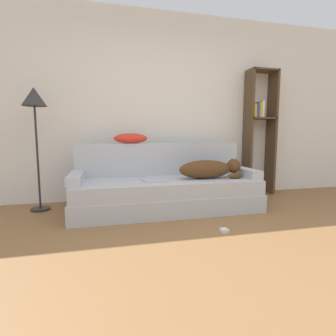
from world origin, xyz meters
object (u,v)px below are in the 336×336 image
Objects in this scene: bookshelf at (260,126)px; power_adapter at (224,230)px; couch at (166,195)px; dog at (210,169)px; laptop at (156,180)px; throw_pillow at (131,138)px; floor_lamp at (34,107)px.

power_adapter is at bearing -131.30° from bookshelf.
couch is at bearing -160.87° from bookshelf.
bookshelf reaches higher than dog.
couch is at bearing 112.41° from power_adapter.
couch is at bearing 17.56° from laptop.
power_adapter is (-0.18, -0.81, -0.50)m from dog.
throw_pillow is at bearing -174.00° from bookshelf.
bookshelf is at bearing 19.13° from couch.
floor_lamp is at bearing 146.73° from power_adapter.
laptop is 0.71m from throw_pillow.
dog is at bearing -24.71° from throw_pillow.
floor_lamp is (-2.09, 0.44, 0.76)m from dog.
bookshelf is at bearing 6.00° from throw_pillow.
bookshelf reaches higher than couch.
laptop is (-0.69, -0.01, -0.11)m from dog.
dog reaches higher than couch.
power_adapter is (0.51, -0.80, -0.38)m from laptop.
bookshelf is at bearing 48.70° from power_adapter.
floor_lamp is (-1.14, 0.00, 0.38)m from throw_pillow.
couch is 0.98m from power_adapter.
couch is 31.22× the size of power_adapter.
couch is 6.17× the size of laptop.
bookshelf is (1.10, 0.65, 0.57)m from dog.
floor_lamp reaches higher than couch.
bookshelf is 1.29× the size of floor_lamp.
laptop is at bearing -17.77° from floor_lamp.
throw_pillow is (-0.95, 0.43, 0.38)m from dog.
power_adapter is at bearing -33.27° from floor_lamp.
throw_pillow is 2.06m from bookshelf.
dog is 2.22× the size of laptop.
floor_lamp is (-1.39, 0.45, 0.87)m from laptop.
power_adapter is at bearing -102.88° from dog.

